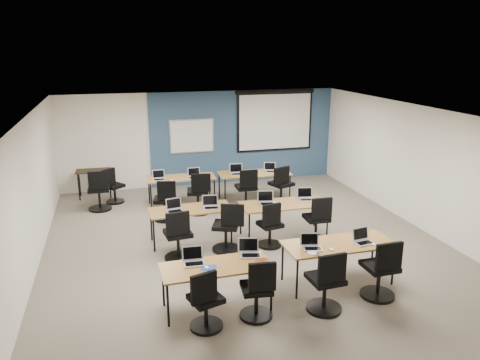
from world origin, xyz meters
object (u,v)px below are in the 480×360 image
object	(u,v)px
laptop_5	(211,205)
training_table_front_left	(216,268)
training_table_mid_left	(191,211)
training_table_back_right	(254,174)
training_table_mid_right	(284,205)
training_table_back_left	(181,179)
task_chair_6	(270,229)
laptop_9	(194,175)
whiteboard	(192,136)
laptop_11	(271,169)
task_chair_4	(178,239)
laptop_7	(306,197)
task_chair_8	(165,204)
laptop_4	(174,208)
laptop_1	(250,251)
task_chair_3	(381,274)
laptop_10	(237,172)
laptop_0	(193,259)
spare_chair_b	(99,194)
task_chair_11	(281,189)
utility_table	(94,174)
training_table_front_right	(339,246)
laptop_6	(267,201)
laptop_2	(311,245)
laptop_8	(159,177)
task_chair_2	(326,286)
spare_chair_a	(113,189)
task_chair_0	(205,305)
projector_screen	(275,118)
task_chair_5	(227,231)
task_chair_7	(317,223)
task_chair_10	(247,192)

from	to	relation	value
laptop_5	training_table_front_left	bearing A→B (deg)	-92.59
training_table_mid_left	training_table_back_right	size ratio (longest dim) A/B	0.91
training_table_mid_right	training_table_back_left	distance (m)	3.17
training_table_back_left	task_chair_6	distance (m)	3.38
training_table_mid_right	laptop_9	xyz separation A→B (m)	(-1.47, 2.51, 0.10)
whiteboard	laptop_11	bearing A→B (deg)	-44.44
training_table_mid_left	task_chair_4	world-z (taller)	task_chair_4
laptop_5	laptop_11	size ratio (longest dim) A/B	1.06
laptop_7	task_chair_8	bearing A→B (deg)	164.21
laptop_4	laptop_5	bearing A→B (deg)	-11.11
laptop_1	task_chair_3	xyz separation A→B (m)	(2.01, -0.63, -0.36)
task_chair_3	laptop_7	distance (m)	2.99
training_table_front_left	task_chair_6	distance (m)	2.52
training_table_mid_right	laptop_4	xyz separation A→B (m)	(-2.31, 0.15, 0.10)
laptop_10	laptop_11	distance (m)	0.93
laptop_0	spare_chair_b	xyz separation A→B (m)	(-1.48, 5.00, -0.36)
task_chair_11	training_table_mid_left	bearing A→B (deg)	-166.98
task_chair_3	utility_table	size ratio (longest dim) A/B	1.14
training_table_front_right	laptop_6	bearing A→B (deg)	102.82
laptop_2	laptop_8	size ratio (longest dim) A/B	1.01
laptop_8	utility_table	xyz separation A→B (m)	(-1.59, 1.31, -0.13)
training_table_back_left	task_chair_2	bearing A→B (deg)	-73.65
spare_chair_a	training_table_mid_right	bearing A→B (deg)	-80.55
task_chair_2	task_chair_6	size ratio (longest dim) A/B	1.06
training_table_back_right	task_chair_0	bearing A→B (deg)	-109.94
training_table_mid_left	laptop_4	distance (m)	0.36
projector_screen	spare_chair_a	xyz separation A→B (m)	(-4.77, -1.07, -1.50)
laptop_0	laptop_10	xyz separation A→B (m)	(1.99, 4.81, 0.00)
training_table_mid_left	task_chair_5	distance (m)	0.93
training_table_back_left	laptop_2	bearing A→B (deg)	-70.99
task_chair_4	laptop_6	xyz separation A→B (m)	(1.99, 0.67, 0.37)
training_table_front_left	training_table_mid_right	xyz separation A→B (m)	(2.02, 2.45, 0.00)
laptop_11	task_chair_4	bearing A→B (deg)	-116.92
laptop_8	laptop_9	distance (m)	0.89
training_table_front_right	task_chair_7	distance (m)	1.76
training_table_front_right	laptop_11	distance (m)	4.74
laptop_2	laptop_4	distance (m)	3.08
training_table_back_right	task_chair_7	bearing A→B (deg)	-77.94
laptop_1	task_chair_8	bearing A→B (deg)	117.61
task_chair_0	task_chair_4	size ratio (longest dim) A/B	0.95
training_table_back_left	task_chair_6	world-z (taller)	task_chair_6
task_chair_6	laptop_8	xyz separation A→B (m)	(-1.89, 3.04, 0.39)
task_chair_4	task_chair_5	xyz separation A→B (m)	(0.99, 0.13, 0.00)
laptop_4	task_chair_11	distance (m)	3.46
training_table_mid_left	task_chair_4	bearing A→B (deg)	-118.61
task_chair_8	utility_table	size ratio (longest dim) A/B	1.10
laptop_6	task_chair_10	xyz separation A→B (m)	(0.10, 1.84, -0.37)
projector_screen	training_table_front_left	world-z (taller)	projector_screen
laptop_2	task_chair_2	bearing A→B (deg)	-81.02
task_chair_3	utility_table	bearing A→B (deg)	122.88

